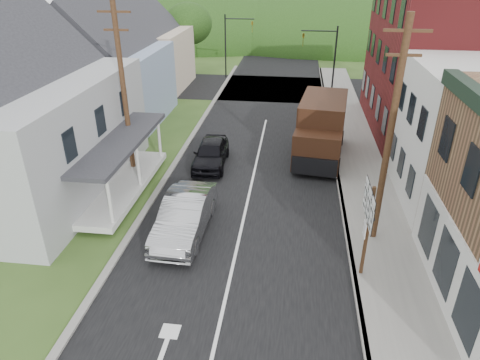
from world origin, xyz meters
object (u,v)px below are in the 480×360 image
(route_sign_cluster, at_px, (368,219))
(silver_sedan, at_px, (185,216))
(dark_sedan, at_px, (211,153))
(warning_sign, at_px, (380,188))
(delivery_van, at_px, (321,129))

(route_sign_cluster, bearing_deg, silver_sedan, 164.93)
(dark_sedan, relative_size, warning_sign, 1.92)
(silver_sedan, distance_m, route_sign_cluster, 7.52)
(silver_sedan, bearing_deg, delivery_van, 57.25)
(delivery_van, height_order, warning_sign, delivery_van)
(delivery_van, xyz_separation_m, route_sign_cluster, (1.12, -10.77, 0.73))
(silver_sedan, xyz_separation_m, delivery_van, (5.96, 8.85, 0.92))
(silver_sedan, height_order, warning_sign, warning_sign)
(silver_sedan, distance_m, warning_sign, 8.58)
(route_sign_cluster, xyz_separation_m, warning_sign, (1.19, 4.05, -0.87))
(route_sign_cluster, bearing_deg, warning_sign, 73.72)
(silver_sedan, relative_size, dark_sedan, 1.17)
(dark_sedan, relative_size, route_sign_cluster, 1.22)
(dark_sedan, bearing_deg, silver_sedan, -90.33)
(dark_sedan, height_order, warning_sign, warning_sign)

